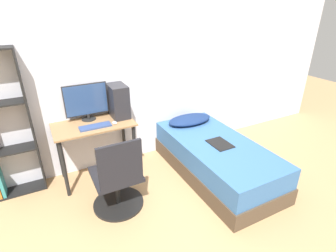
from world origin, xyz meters
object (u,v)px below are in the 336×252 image
office_chair (118,183)px  monitor (86,101)px  keyboard (95,126)px  pc_tower (118,101)px  bed (216,158)px

office_chair → monitor: size_ratio=1.73×
office_chair → keyboard: (-0.05, 0.60, 0.44)m
monitor → pc_tower: size_ratio=1.26×
office_chair → keyboard: bearing=94.8°
keyboard → pc_tower: bearing=27.5°
office_chair → monitor: bearing=94.5°
office_chair → keyboard: 0.75m
office_chair → bed: 1.36m
keyboard → pc_tower: pc_tower is taller
office_chair → pc_tower: size_ratio=2.18×
monitor → keyboard: (0.02, -0.27, -0.24)m
keyboard → monitor: bearing=93.8°
keyboard → pc_tower: (0.36, 0.19, 0.20)m
monitor → pc_tower: bearing=-12.5°
bed → pc_tower: bearing=144.3°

